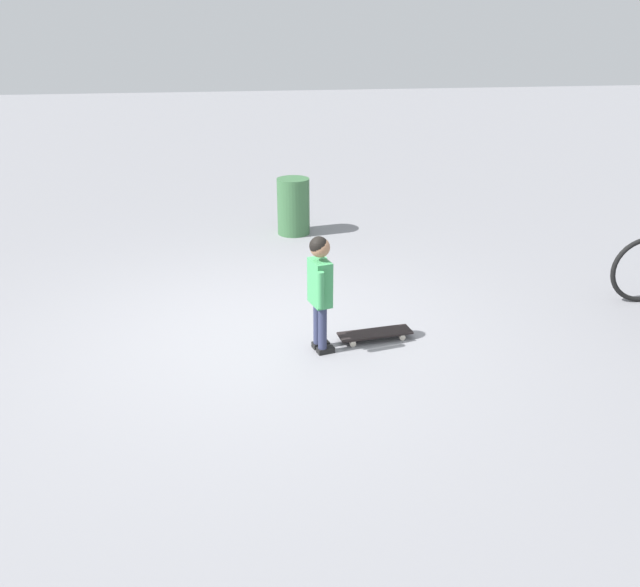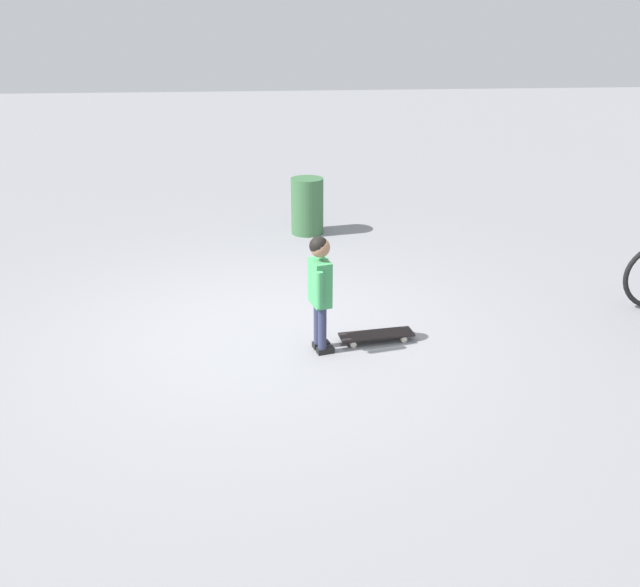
# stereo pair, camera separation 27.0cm
# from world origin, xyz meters

# --- Properties ---
(ground_plane) EXTENTS (50.00, 50.00, 0.00)m
(ground_plane) POSITION_xyz_m (0.00, 0.00, 0.00)
(ground_plane) COLOR gray
(child_person) EXTENTS (0.22, 0.40, 1.06)m
(child_person) POSITION_xyz_m (-0.49, 0.43, 0.66)
(child_person) COLOR #2D3351
(child_person) RESTS_ON ground
(skateboard) EXTENTS (0.70, 0.26, 0.07)m
(skateboard) POSITION_xyz_m (-1.02, 0.31, 0.06)
(skateboard) COLOR black
(skateboard) RESTS_ON ground
(trash_bin) EXTENTS (0.45, 0.45, 0.77)m
(trash_bin) POSITION_xyz_m (-0.71, -3.04, 0.39)
(trash_bin) COLOR #38663D
(trash_bin) RESTS_ON ground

